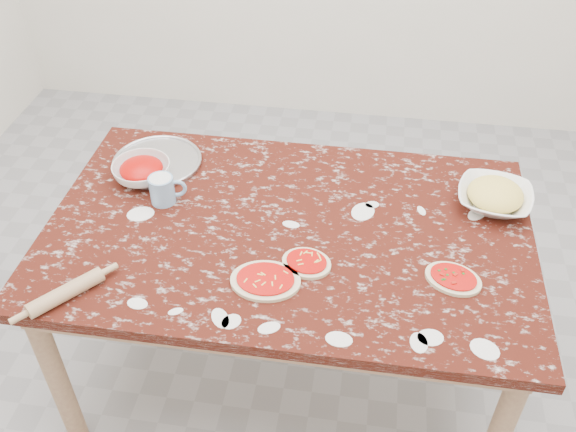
% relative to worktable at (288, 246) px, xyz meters
% --- Properties ---
extents(ground, '(4.00, 4.00, 0.00)m').
position_rel_worktable_xyz_m(ground, '(0.00, 0.00, -0.67)').
color(ground, gray).
extents(worktable, '(1.60, 1.00, 0.75)m').
position_rel_worktable_xyz_m(worktable, '(0.00, 0.00, 0.00)').
color(worktable, '#360F09').
rests_on(worktable, ground).
extents(pizza_tray, '(0.42, 0.42, 0.01)m').
position_rel_worktable_xyz_m(pizza_tray, '(-0.54, 0.28, 0.09)').
color(pizza_tray, '#B2B2B7').
rests_on(pizza_tray, worktable).
extents(sauce_bowl, '(0.28, 0.28, 0.06)m').
position_rel_worktable_xyz_m(sauce_bowl, '(-0.56, 0.18, 0.12)').
color(sauce_bowl, white).
rests_on(sauce_bowl, worktable).
extents(cheese_bowl, '(0.29, 0.29, 0.06)m').
position_rel_worktable_xyz_m(cheese_bowl, '(0.68, 0.22, 0.11)').
color(cheese_bowl, white).
rests_on(cheese_bowl, worktable).
extents(flour_mug, '(0.13, 0.09, 0.10)m').
position_rel_worktable_xyz_m(flour_mug, '(-0.44, 0.07, 0.13)').
color(flour_mug, '#7CA4CC').
rests_on(flour_mug, worktable).
extents(pizza_left, '(0.22, 0.17, 0.02)m').
position_rel_worktable_xyz_m(pizza_left, '(-0.03, -0.26, 0.09)').
color(pizza_left, beige).
rests_on(pizza_left, worktable).
extents(pizza_mid, '(0.19, 0.17, 0.02)m').
position_rel_worktable_xyz_m(pizza_mid, '(0.08, -0.16, 0.09)').
color(pizza_mid, beige).
rests_on(pizza_mid, worktable).
extents(pizza_right, '(0.21, 0.18, 0.02)m').
position_rel_worktable_xyz_m(pizza_right, '(0.53, -0.16, 0.09)').
color(pizza_right, beige).
rests_on(pizza_right, worktable).
extents(rolling_pin, '(0.18, 0.21, 0.05)m').
position_rel_worktable_xyz_m(rolling_pin, '(-0.59, -0.41, 0.11)').
color(rolling_pin, tan).
rests_on(rolling_pin, worktable).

